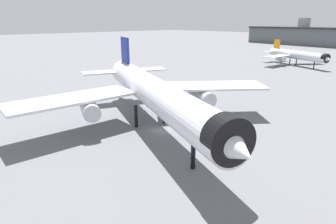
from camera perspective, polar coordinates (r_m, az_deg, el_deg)
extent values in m
plane|color=slate|center=(55.15, -1.31, -3.81)|extent=(900.00, 900.00, 0.00)
cylinder|color=silver|center=(53.70, -2.80, 3.86)|extent=(50.18, 24.91, 5.69)
cone|color=silver|center=(31.63, 13.00, -6.83)|extent=(7.90, 7.52, 5.57)
cone|color=silver|center=(78.18, -9.14, 8.08)|extent=(8.89, 7.80, 5.40)
cylinder|color=black|center=(32.31, 11.92, -5.39)|extent=(4.54, 6.28, 5.74)
cube|color=silver|center=(63.38, 8.53, 5.20)|extent=(21.42, 23.19, 0.45)
cylinder|color=#B7BAC1|center=(61.42, 6.77, 3.06)|extent=(7.91, 5.64, 3.13)
cube|color=silver|center=(55.05, -18.64, 2.52)|extent=(10.01, 23.90, 0.45)
cylinder|color=#B7BAC1|center=(54.55, -15.43, 0.63)|extent=(7.91, 5.64, 3.13)
cube|color=navy|center=(73.54, -8.56, 11.09)|extent=(5.98, 2.88, 9.10)
cube|color=silver|center=(76.71, -4.14, 8.51)|extent=(7.86, 10.41, 0.34)
cube|color=silver|center=(73.96, -13.24, 7.73)|extent=(7.86, 10.41, 0.34)
cylinder|color=black|center=(41.01, 5.06, -8.38)|extent=(0.68, 0.68, 4.55)
cylinder|color=black|center=(58.44, -0.80, -0.17)|extent=(0.68, 0.68, 4.55)
cylinder|color=black|center=(56.67, -6.43, -0.87)|extent=(0.68, 0.68, 4.55)
cylinder|color=silver|center=(149.14, 24.40, 10.39)|extent=(32.10, 16.70, 3.85)
cone|color=silver|center=(137.93, 29.26, 9.23)|extent=(5.38, 5.14, 3.77)
cone|color=silver|center=(161.28, 20.23, 11.32)|extent=(6.04, 5.34, 3.66)
cylinder|color=black|center=(138.39, 29.03, 9.41)|extent=(3.13, 4.26, 3.89)
cube|color=silver|center=(157.70, 26.19, 10.30)|extent=(13.89, 14.77, 0.31)
cylinder|color=#B7BAC1|center=(155.99, 25.88, 9.81)|extent=(5.12, 3.79, 2.12)
cube|color=silver|center=(144.64, 20.96, 10.42)|extent=(6.69, 15.41, 0.31)
cylinder|color=#B7BAC1|center=(145.38, 21.66, 9.86)|extent=(5.12, 3.79, 2.12)
cube|color=orange|center=(159.02, 20.98, 12.28)|extent=(3.82, 1.93, 6.16)
cube|color=silver|center=(162.37, 21.79, 11.33)|extent=(5.12, 6.69, 0.23)
cube|color=silver|center=(157.18, 19.60, 11.38)|extent=(5.12, 6.69, 0.23)
cylinder|color=black|center=(142.26, 27.23, 8.30)|extent=(0.46, 0.46, 3.08)
cylinder|color=black|center=(152.12, 24.35, 9.19)|extent=(0.46, 0.46, 3.08)
cylinder|color=black|center=(149.31, 23.23, 9.19)|extent=(0.46, 0.46, 3.08)
cylinder|color=#939399|center=(286.83, 25.44, 14.40)|extent=(10.10, 10.10, 22.66)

